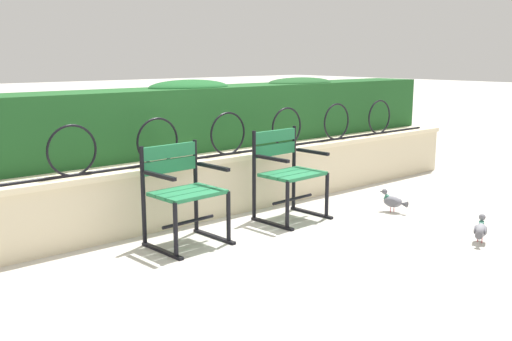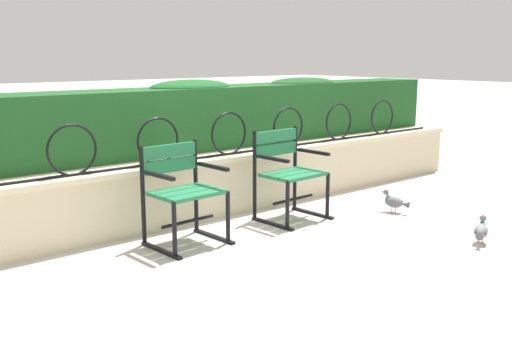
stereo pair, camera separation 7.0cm
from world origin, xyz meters
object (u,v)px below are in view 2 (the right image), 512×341
object	(u,v)px
pigeon_far_side	(394,202)
park_chair_left	(182,190)
park_chair_right	(288,171)
pigeon_near_chairs	(481,231)

from	to	relation	value
pigeon_far_side	park_chair_left	bearing A→B (deg)	165.55
park_chair_left	pigeon_far_side	size ratio (longest dim) A/B	2.83
park_chair_left	park_chair_right	distance (m)	1.17
park_chair_left	pigeon_far_side	world-z (taller)	park_chair_left
park_chair_left	pigeon_near_chairs	xyz separation A→B (m)	(1.87, -1.60, -0.34)
pigeon_far_side	park_chair_right	bearing A→B (deg)	150.44
pigeon_near_chairs	pigeon_far_side	world-z (taller)	same
park_chair_right	pigeon_near_chairs	xyz separation A→B (m)	(0.70, -1.59, -0.35)
park_chair_left	park_chair_right	xyz separation A→B (m)	(1.17, -0.01, 0.01)
pigeon_near_chairs	pigeon_far_side	bearing A→B (deg)	76.86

